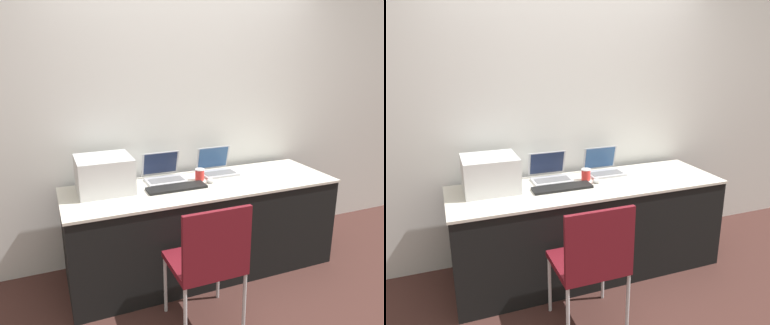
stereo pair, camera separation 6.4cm
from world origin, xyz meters
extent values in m
plane|color=#472823|center=(0.00, 0.00, 0.00)|extent=(14.00, 14.00, 0.00)
cube|color=silver|center=(0.00, 0.80, 1.30)|extent=(8.00, 0.05, 2.60)
cube|color=black|center=(0.00, 0.35, 0.38)|extent=(2.21, 0.69, 0.76)
cube|color=silver|center=(0.00, 0.35, 0.77)|extent=(2.23, 0.71, 0.02)
cube|color=silver|center=(-0.76, 0.48, 0.91)|extent=(0.41, 0.37, 0.27)
cube|color=#51565B|center=(-0.76, 0.44, 1.02)|extent=(0.33, 0.28, 0.05)
cube|color=#B7B7BC|center=(-0.26, 0.51, 0.78)|extent=(0.32, 0.22, 0.02)
cube|color=slate|center=(-0.26, 0.50, 0.79)|extent=(0.28, 0.12, 0.00)
cube|color=#B7B7BC|center=(-0.26, 0.65, 0.90)|extent=(0.32, 0.07, 0.21)
cube|color=#192342|center=(-0.26, 0.65, 0.90)|extent=(0.29, 0.06, 0.19)
cube|color=#B7B7BC|center=(0.23, 0.51, 0.78)|extent=(0.31, 0.21, 0.02)
cube|color=slate|center=(0.23, 0.50, 0.79)|extent=(0.27, 0.12, 0.00)
cube|color=#B7B7BC|center=(0.23, 0.65, 0.90)|extent=(0.31, 0.06, 0.21)
cube|color=#2D5184|center=(0.23, 0.64, 0.90)|extent=(0.28, 0.05, 0.19)
cube|color=black|center=(-0.24, 0.31, 0.79)|extent=(0.47, 0.15, 0.02)
cylinder|color=red|center=(0.02, 0.44, 0.82)|extent=(0.08, 0.08, 0.09)
cylinder|color=white|center=(0.02, 0.44, 0.87)|extent=(0.08, 0.08, 0.01)
ellipsoid|color=silver|center=(0.07, 0.34, 0.79)|extent=(0.07, 0.05, 0.04)
cube|color=maroon|center=(-0.26, -0.27, 0.46)|extent=(0.45, 0.43, 0.04)
cube|color=maroon|center=(-0.26, -0.47, 0.70)|extent=(0.45, 0.03, 0.43)
cylinder|color=silver|center=(-0.47, -0.08, 0.22)|extent=(0.02, 0.02, 0.44)
cylinder|color=silver|center=(-0.05, -0.08, 0.22)|extent=(0.02, 0.02, 0.44)
cylinder|color=silver|center=(-0.47, -0.47, 0.22)|extent=(0.02, 0.02, 0.44)
cylinder|color=silver|center=(-0.05, -0.47, 0.22)|extent=(0.02, 0.02, 0.44)
camera|label=1|loc=(-1.17, -2.29, 1.79)|focal=35.00mm
camera|label=2|loc=(-1.11, -2.31, 1.79)|focal=35.00mm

